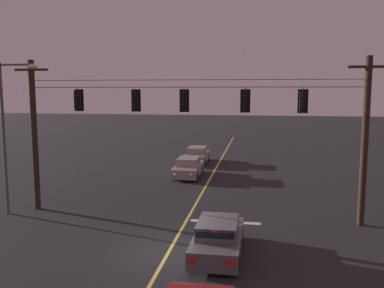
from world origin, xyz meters
TOP-DOWN VIEW (x-y plane):
  - ground_plane at (0.00, 0.00)m, footprint 180.00×180.00m
  - lane_centre_stripe at (0.00, 10.71)m, footprint 0.14×60.00m
  - stop_bar_paint at (1.90, 4.11)m, footprint 3.40×0.36m
  - signal_span_assembly at (0.00, 4.71)m, footprint 18.30×0.32m
  - traffic_light_leftmost at (-5.74, 4.69)m, footprint 0.48×0.41m
  - traffic_light_left_inner at (-2.71, 4.69)m, footprint 0.48×0.41m
  - traffic_light_centre at (-0.24, 4.69)m, footprint 0.48×0.41m
  - traffic_light_right_inner at (2.74, 4.69)m, footprint 0.48×0.41m
  - traffic_light_rightmost at (5.43, 4.69)m, footprint 0.48×0.41m
  - car_waiting_near_lane at (1.94, 0.14)m, footprint 1.80×4.33m
  - car_oncoming_lead at (-1.70, 14.35)m, footprint 1.80×4.42m
  - car_oncoming_trailing at (-1.94, 20.14)m, footprint 1.80×4.42m
  - street_lamp_corner at (-8.98, 3.65)m, footprint 2.11×0.30m

SIDE VIEW (x-z plane):
  - ground_plane at x=0.00m, z-range 0.00..0.00m
  - lane_centre_stripe at x=0.00m, z-range 0.00..0.01m
  - stop_bar_paint at x=1.90m, z-range 0.00..0.01m
  - car_oncoming_lead at x=-1.70m, z-range -0.05..1.34m
  - car_oncoming_trailing at x=-1.94m, z-range -0.05..1.34m
  - car_waiting_near_lane at x=1.94m, z-range -0.05..1.34m
  - signal_span_assembly at x=0.00m, z-range 0.15..8.04m
  - street_lamp_corner at x=-8.98m, z-range 0.80..8.50m
  - traffic_light_leftmost at x=-5.74m, z-range 5.23..6.45m
  - traffic_light_left_inner at x=-2.71m, z-range 5.23..6.45m
  - traffic_light_centre at x=-0.24m, z-range 5.23..6.45m
  - traffic_light_right_inner at x=2.74m, z-range 5.23..6.45m
  - traffic_light_rightmost at x=5.43m, z-range 5.23..6.45m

